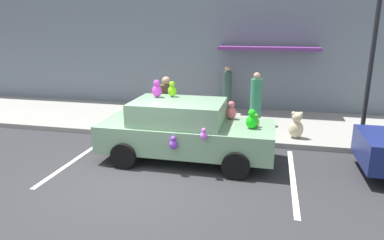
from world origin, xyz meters
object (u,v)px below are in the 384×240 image
Objects in this scene: pedestrian_near_shopfront at (256,101)px; pedestrian_walking_past at (167,106)px; street_lamp_post at (373,50)px; teddy_bear_on_sidewalk at (296,126)px; pedestrian_by_lamp at (227,90)px; plush_covered_car at (185,130)px.

pedestrian_walking_past is at bearing -153.43° from pedestrian_near_shopfront.
pedestrian_walking_past is at bearing -179.71° from street_lamp_post.
street_lamp_post is (1.76, -0.12, 2.21)m from teddy_bear_on_sidewalk.
pedestrian_by_lamp reaches higher than teddy_bear_on_sidewalk.
pedestrian_by_lamp is at bearing 144.68° from street_lamp_post.
street_lamp_post is 2.49× the size of pedestrian_walking_past.
street_lamp_post reaches higher than pedestrian_walking_past.
teddy_bear_on_sidewalk is at bearing 176.27° from street_lamp_post.
plush_covered_car is 3.51m from teddy_bear_on_sidewalk.
plush_covered_car is 2.52× the size of pedestrian_near_shopfront.
teddy_bear_on_sidewalk is 3.77m from pedestrian_by_lamp.
street_lamp_post is at bearing -35.32° from pedestrian_by_lamp.
street_lamp_post is at bearing -3.73° from teddy_bear_on_sidewalk.
pedestrian_walking_past is at bearing 119.56° from plush_covered_car.
plush_covered_car is at bearing -145.10° from teddy_bear_on_sidewalk.
pedestrian_walking_past is (-3.92, -0.14, 0.42)m from teddy_bear_on_sidewalk.
pedestrian_by_lamp is (1.50, 3.00, 0.01)m from pedestrian_walking_past.
street_lamp_post reaches higher than pedestrian_near_shopfront.
pedestrian_walking_past is at bearing -116.59° from pedestrian_by_lamp.
plush_covered_car is 2.56× the size of pedestrian_walking_past.
street_lamp_post is 3.74m from pedestrian_near_shopfront.
plush_covered_car is 1.03× the size of street_lamp_post.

